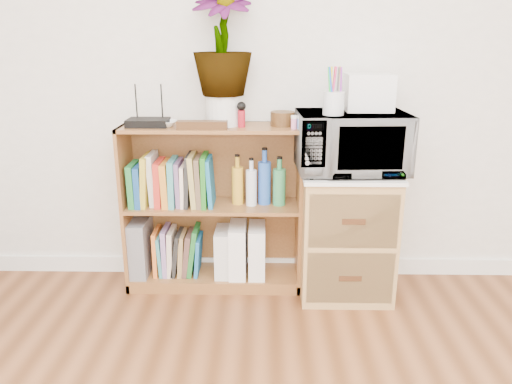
{
  "coord_description": "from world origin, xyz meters",
  "views": [
    {
      "loc": [
        -0.06,
        -0.59,
        1.42
      ],
      "look_at": [
        -0.1,
        1.95,
        0.62
      ],
      "focal_mm": 35.0,
      "sensor_mm": 36.0,
      "label": 1
    }
  ],
  "objects": [
    {
      "name": "white_bowl",
      "position": [
        -0.6,
        2.07,
        0.97
      ],
      "size": [
        0.13,
        0.13,
        0.03
      ],
      "primitive_type": "imported",
      "color": "white",
      "rests_on": "bookshelf"
    },
    {
      "name": "magazine_holder_mid",
      "position": [
        -0.21,
        2.09,
        0.22
      ],
      "size": [
        0.1,
        0.24,
        0.31
      ],
      "primitive_type": "cube",
      "color": "white",
      "rests_on": "bookshelf"
    },
    {
      "name": "small_appliance",
      "position": [
        0.49,
        2.09,
        1.13
      ],
      "size": [
        0.24,
        0.2,
        0.19
      ],
      "primitive_type": "cube",
      "color": "white",
      "rests_on": "microwave"
    },
    {
      "name": "plant_pot",
      "position": [
        -0.28,
        2.12,
        1.03
      ],
      "size": [
        0.19,
        0.19,
        0.16
      ],
      "primitive_type": "cylinder",
      "color": "silver",
      "rests_on": "bookshelf"
    },
    {
      "name": "liquor_bottles",
      "position": [
        -0.09,
        2.1,
        0.64
      ],
      "size": [
        0.3,
        0.07,
        0.31
      ],
      "color": "gold",
      "rests_on": "bookshelf"
    },
    {
      "name": "wooden_bowl",
      "position": [
        0.04,
        2.11,
        0.99
      ],
      "size": [
        0.13,
        0.13,
        0.08
      ],
      "primitive_type": "cylinder",
      "color": "#38210F",
      "rests_on": "bookshelf"
    },
    {
      "name": "potted_plant",
      "position": [
        -0.28,
        2.12,
        1.39
      ],
      "size": [
        0.31,
        0.31,
        0.56
      ],
      "primitive_type": "imported",
      "color": "#376629",
      "rests_on": "plant_pot"
    },
    {
      "name": "paint_jars",
      "position": [
        0.13,
        2.01,
        0.98
      ],
      "size": [
        0.12,
        0.04,
        0.06
      ],
      "primitive_type": "cube",
      "color": "pink",
      "rests_on": "bookshelf"
    },
    {
      "name": "magazine_holder_left",
      "position": [
        -0.3,
        2.09,
        0.21
      ],
      "size": [
        0.09,
        0.22,
        0.28
      ],
      "primitive_type": "cube",
      "color": "silver",
      "rests_on": "bookshelf"
    },
    {
      "name": "magazine_holder_right",
      "position": [
        -0.1,
        2.09,
        0.22
      ],
      "size": [
        0.09,
        0.24,
        0.3
      ],
      "primitive_type": "cube",
      "color": "white",
      "rests_on": "bookshelf"
    },
    {
      "name": "kokeshi_doll",
      "position": [
        -0.18,
        2.06,
        0.99
      ],
      "size": [
        0.04,
        0.04,
        0.09
      ],
      "primitive_type": "cylinder",
      "color": "maroon",
      "rests_on": "bookshelf"
    },
    {
      "name": "lower_books",
      "position": [
        -0.57,
        2.1,
        0.2
      ],
      "size": [
        0.28,
        0.19,
        0.29
      ],
      "color": "orange",
      "rests_on": "bookshelf"
    },
    {
      "name": "router",
      "position": [
        -0.69,
        2.08,
        0.97
      ],
      "size": [
        0.22,
        0.15,
        0.04
      ],
      "primitive_type": "cube",
      "color": "black",
      "rests_on": "bookshelf"
    },
    {
      "name": "trinket_box",
      "position": [
        -0.39,
        2.0,
        0.97
      ],
      "size": [
        0.26,
        0.07,
        0.04
      ],
      "primitive_type": "cube",
      "color": "#321D0D",
      "rests_on": "bookshelf"
    },
    {
      "name": "pen_cup",
      "position": [
        0.29,
        1.94,
        1.09
      ],
      "size": [
        0.11,
        0.11,
        0.12
      ],
      "primitive_type": "cylinder",
      "color": "silver",
      "rests_on": "microwave"
    },
    {
      "name": "cookbooks",
      "position": [
        -0.58,
        2.1,
        0.63
      ],
      "size": [
        0.47,
        0.2,
        0.29
      ],
      "color": "#207935",
      "rests_on": "bookshelf"
    },
    {
      "name": "microwave",
      "position": [
        0.4,
        2.02,
        0.88
      ],
      "size": [
        0.59,
        0.42,
        0.32
      ],
      "primitive_type": "imported",
      "rotation": [
        0.0,
        0.0,
        0.05
      ],
      "color": "white",
      "rests_on": "wicker_unit"
    },
    {
      "name": "wicker_unit",
      "position": [
        0.4,
        2.02,
        0.35
      ],
      "size": [
        0.5,
        0.45,
        0.7
      ],
      "primitive_type": "cube",
      "color": "#9E7542",
      "rests_on": "ground"
    },
    {
      "name": "file_box",
      "position": [
        -0.78,
        2.1,
        0.23
      ],
      "size": [
        0.1,
        0.26,
        0.33
      ],
      "primitive_type": "cube",
      "color": "slate",
      "rests_on": "bookshelf"
    },
    {
      "name": "bookshelf",
      "position": [
        -0.35,
        2.1,
        0.47
      ],
      "size": [
        1.0,
        0.3,
        0.95
      ],
      "primitive_type": "cube",
      "color": "brown",
      "rests_on": "ground"
    },
    {
      "name": "skirting_board",
      "position": [
        0.0,
        2.24,
        0.05
      ],
      "size": [
        4.0,
        0.02,
        0.1
      ],
      "primitive_type": "cube",
      "color": "white",
      "rests_on": "ground"
    }
  ]
}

